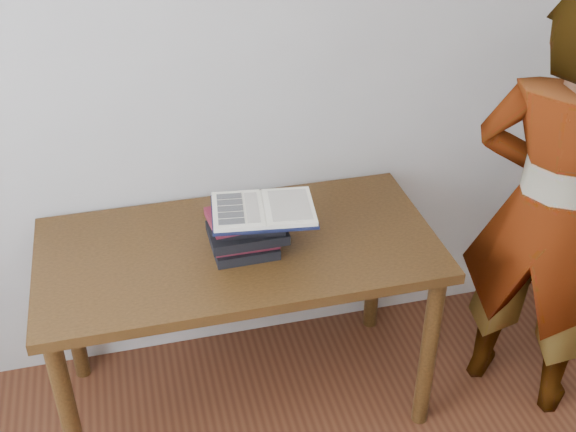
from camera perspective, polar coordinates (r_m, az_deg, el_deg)
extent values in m
cube|color=beige|center=(2.53, -7.96, 12.83)|extent=(3.50, 0.04, 2.60)
cube|color=#4D2E13|center=(2.49, -3.92, -2.66)|extent=(1.37, 0.68, 0.04)
cylinder|color=#4D2E13|center=(2.52, -16.87, -15.08)|extent=(0.06, 0.06, 0.69)
cylinder|color=#4D2E13|center=(2.67, 11.03, -10.51)|extent=(0.06, 0.06, 0.69)
cylinder|color=#4D2E13|center=(2.93, -16.86, -6.98)|extent=(0.06, 0.06, 0.69)
cylinder|color=#4D2E13|center=(3.06, 6.86, -3.54)|extent=(0.06, 0.06, 0.69)
cube|color=black|center=(2.44, -3.45, -2.44)|extent=(0.21, 0.17, 0.04)
cube|color=maroon|center=(2.42, -3.44, -1.75)|extent=(0.22, 0.14, 0.03)
cube|color=black|center=(2.39, -3.23, -1.34)|extent=(0.25, 0.17, 0.03)
cube|color=black|center=(2.38, -2.92, -0.49)|extent=(0.23, 0.17, 0.03)
cube|color=maroon|center=(2.36, -3.55, -0.06)|extent=(0.24, 0.18, 0.03)
cube|color=black|center=(2.35, -1.97, 0.33)|extent=(0.36, 0.27, 0.01)
cube|color=silver|center=(2.34, -4.02, 0.45)|extent=(0.19, 0.24, 0.01)
cube|color=silver|center=(2.35, 0.07, 0.71)|extent=(0.19, 0.24, 0.01)
cylinder|color=silver|center=(2.34, -1.97, 0.55)|extent=(0.04, 0.22, 0.01)
cube|color=black|center=(2.40, -4.67, 1.58)|extent=(0.09, 0.04, 0.00)
cube|color=black|center=(2.37, -4.63, 1.09)|extent=(0.09, 0.04, 0.00)
cube|color=black|center=(2.33, -4.58, 0.60)|extent=(0.09, 0.04, 0.00)
cube|color=black|center=(2.30, -4.53, 0.09)|extent=(0.09, 0.04, 0.00)
cube|color=black|center=(2.27, -4.48, -0.43)|extent=(0.09, 0.04, 0.00)
cube|color=silver|center=(2.34, -2.85, 0.70)|extent=(0.06, 0.19, 0.00)
cube|color=silver|center=(2.34, 0.15, 0.90)|extent=(0.15, 0.20, 0.00)
imported|color=tan|center=(2.65, 19.96, 0.04)|extent=(0.68, 0.69, 1.61)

